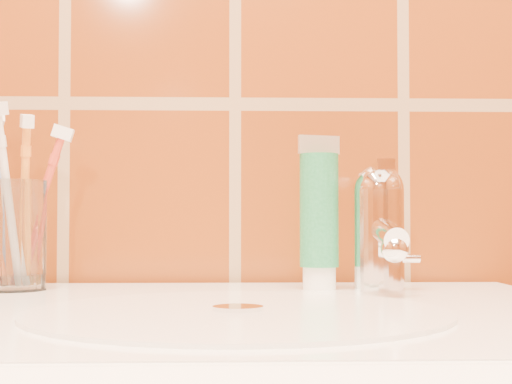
{
  "coord_description": "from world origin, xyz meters",
  "views": [
    {
      "loc": [
        -0.01,
        0.36,
        0.92
      ],
      "look_at": [
        0.02,
        1.08,
        0.94
      ],
      "focal_mm": 55.0,
      "sensor_mm": 36.0,
      "label": 1
    }
  ],
  "objects": [
    {
      "name": "glass_tumbler",
      "position": [
        -0.21,
        1.11,
        0.9
      ],
      "size": [
        0.08,
        0.08,
        0.1
      ],
      "primitive_type": "cylinder",
      "rotation": [
        0.0,
        0.0,
        -0.25
      ],
      "color": "white",
      "rests_on": "pedestal_sink"
    },
    {
      "name": "toothpaste_tube",
      "position": [
        0.08,
        1.11,
        0.92
      ],
      "size": [
        0.04,
        0.04,
        0.15
      ],
      "rotation": [
        0.0,
        0.0,
        0.29
      ],
      "color": "white",
      "rests_on": "pedestal_sink"
    },
    {
      "name": "faucet",
      "position": [
        0.14,
        1.09,
        0.91
      ],
      "size": [
        0.05,
        0.11,
        0.12
      ],
      "color": "white",
      "rests_on": "pedestal_sink"
    },
    {
      "name": "toothbrush_0",
      "position": [
        -0.2,
        1.1,
        0.93
      ],
      "size": [
        0.06,
        0.08,
        0.18
      ],
      "primitive_type": null,
      "rotation": [
        0.16,
        0.0,
        0.4
      ],
      "color": "orange",
      "rests_on": "glass_tumbler"
    },
    {
      "name": "toothbrush_1",
      "position": [
        -0.21,
        1.09,
        0.94
      ],
      "size": [
        0.07,
        0.1,
        0.19
      ],
      "primitive_type": null,
      "rotation": [
        0.21,
        0.0,
        -0.42
      ],
      "color": "white",
      "rests_on": "glass_tumbler"
    },
    {
      "name": "toothbrush_2",
      "position": [
        -0.19,
        1.12,
        0.93
      ],
      "size": [
        0.08,
        0.07,
        0.17
      ],
      "primitive_type": null,
      "rotation": [
        0.3,
        0.0,
        1.64
      ],
      "color": "#C13B29",
      "rests_on": "glass_tumbler"
    },
    {
      "name": "toothbrush_3",
      "position": [
        -0.23,
        1.13,
        0.94
      ],
      "size": [
        0.08,
        0.13,
        0.19
      ],
      "primitive_type": null,
      "rotation": [
        0.29,
        0.0,
        -2.75
      ],
      "color": "#6983BC",
      "rests_on": "glass_tumbler"
    }
  ]
}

